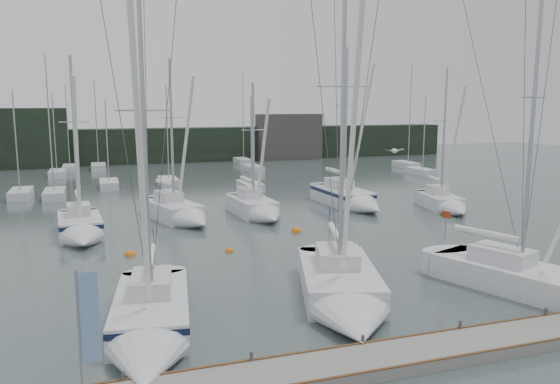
% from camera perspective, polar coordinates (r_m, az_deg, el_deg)
% --- Properties ---
extents(ground, '(160.00, 160.00, 0.00)m').
position_cam_1_polar(ground, '(24.13, 8.45, -11.78)').
color(ground, '#41504E').
rests_on(ground, ground).
extents(dock, '(24.00, 2.00, 0.40)m').
position_cam_1_polar(dock, '(20.10, 15.19, -15.85)').
color(dock, slate).
rests_on(dock, ground).
extents(far_treeline, '(90.00, 4.00, 5.00)m').
position_cam_1_polar(far_treeline, '(82.88, -11.39, 4.83)').
color(far_treeline, black).
rests_on(far_treeline, ground).
extents(far_building_left, '(12.00, 3.00, 8.00)m').
position_cam_1_polar(far_building_left, '(80.71, -25.51, 5.07)').
color(far_building_left, black).
rests_on(far_building_left, ground).
extents(far_building_right, '(10.00, 3.00, 7.00)m').
position_cam_1_polar(far_building_right, '(85.05, 0.94, 5.80)').
color(far_building_right, '#42403D').
rests_on(far_building_right, ground).
extents(mast_forest, '(61.03, 27.92, 14.26)m').
position_cam_1_polar(mast_forest, '(63.54, -17.10, 1.47)').
color(mast_forest, '#BCBCC1').
rests_on(mast_forest, ground).
extents(sailboat_near_left, '(4.08, 9.81, 14.14)m').
position_cam_1_polar(sailboat_near_left, '(20.94, -13.47, -13.59)').
color(sailboat_near_left, '#BCBCC1').
rests_on(sailboat_near_left, ground).
extents(sailboat_near_center, '(6.06, 10.45, 15.92)m').
position_cam_1_polar(sailboat_near_center, '(23.49, 6.81, -10.85)').
color(sailboat_near_center, '#BCBCC1').
rests_on(sailboat_near_center, ground).
extents(sailboat_near_right, '(6.21, 10.33, 15.05)m').
position_cam_1_polar(sailboat_near_right, '(27.28, 26.92, -8.98)').
color(sailboat_near_right, '#BCBCC1').
rests_on(sailboat_near_right, ground).
extents(sailboat_mid_a, '(3.14, 7.49, 12.42)m').
position_cam_1_polar(sailboat_mid_a, '(37.21, -20.09, -3.71)').
color(sailboat_mid_a, '#BCBCC1').
rests_on(sailboat_mid_a, ground).
extents(sailboat_mid_b, '(4.97, 8.78, 12.69)m').
position_cam_1_polar(sailboat_mid_b, '(40.61, -10.31, -2.28)').
color(sailboat_mid_b, '#BCBCC1').
rests_on(sailboat_mid_b, ground).
extents(sailboat_mid_c, '(3.16, 7.80, 10.98)m').
position_cam_1_polar(sailboat_mid_c, '(41.49, -2.29, -1.89)').
color(sailboat_mid_c, '#BCBCC1').
rests_on(sailboat_mid_c, ground).
extents(sailboat_mid_d, '(3.36, 9.80, 14.14)m').
position_cam_1_polar(sailboat_mid_d, '(46.05, 7.48, -0.77)').
color(sailboat_mid_d, '#BCBCC1').
rests_on(sailboat_mid_d, ground).
extents(sailboat_mid_e, '(3.67, 7.37, 12.14)m').
position_cam_1_polar(sailboat_mid_e, '(46.02, 16.95, -1.25)').
color(sailboat_mid_e, '#BCBCC1').
rests_on(sailboat_mid_e, ground).
extents(buoy_a, '(0.52, 0.52, 0.52)m').
position_cam_1_polar(buoy_a, '(32.43, -5.33, -6.20)').
color(buoy_a, orange).
rests_on(buoy_a, ground).
extents(buoy_b, '(0.69, 0.69, 0.69)m').
position_cam_1_polar(buoy_b, '(37.17, 1.71, -4.16)').
color(buoy_b, orange).
rests_on(buoy_b, ground).
extents(buoy_c, '(0.63, 0.63, 0.63)m').
position_cam_1_polar(buoy_c, '(32.68, -15.39, -6.38)').
color(buoy_c, orange).
rests_on(buoy_c, ground).
extents(dock_banner, '(0.59, 0.09, 3.88)m').
position_cam_1_polar(dock_banner, '(16.07, -19.61, -12.96)').
color(dock_banner, '#9B9DA2').
rests_on(dock_banner, dock).
extents(seagull, '(1.07, 0.49, 0.21)m').
position_cam_1_polar(seagull, '(27.36, 11.87, 4.25)').
color(seagull, white).
rests_on(seagull, ground).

